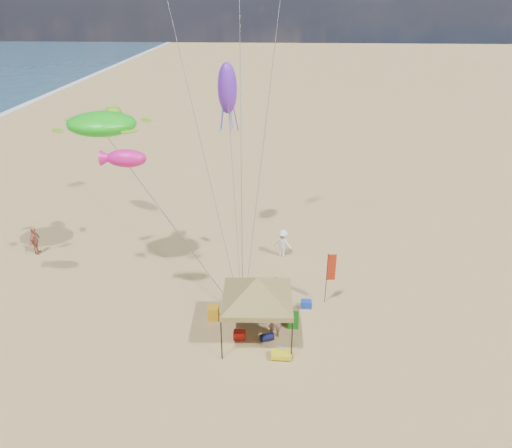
# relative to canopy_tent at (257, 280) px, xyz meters

# --- Properties ---
(ground) EXTENTS (280.00, 280.00, 0.00)m
(ground) POSITION_rel_canopy_tent_xyz_m (-0.25, 0.65, -3.10)
(ground) COLOR tan
(ground) RESTS_ON ground
(canopy_tent) EXTENTS (6.03, 6.03, 3.72)m
(canopy_tent) POSITION_rel_canopy_tent_xyz_m (0.00, 0.00, 0.00)
(canopy_tent) COLOR black
(canopy_tent) RESTS_ON ground
(feather_flag) EXTENTS (0.44, 0.07, 2.89)m
(feather_flag) POSITION_rel_canopy_tent_xyz_m (3.46, 2.87, -1.16)
(feather_flag) COLOR black
(feather_flag) RESTS_ON ground
(cooler_red) EXTENTS (0.54, 0.38, 0.38)m
(cooler_red) POSITION_rel_canopy_tent_xyz_m (-0.80, -0.16, -2.91)
(cooler_red) COLOR red
(cooler_red) RESTS_ON ground
(cooler_blue) EXTENTS (0.54, 0.38, 0.38)m
(cooler_blue) POSITION_rel_canopy_tent_xyz_m (2.35, 2.42, -2.91)
(cooler_blue) COLOR #1537AE
(cooler_blue) RESTS_ON ground
(bag_navy) EXTENTS (0.69, 0.54, 0.36)m
(bag_navy) POSITION_rel_canopy_tent_xyz_m (0.46, -0.23, -2.92)
(bag_navy) COLOR black
(bag_navy) RESTS_ON ground
(bag_orange) EXTENTS (0.54, 0.69, 0.36)m
(bag_orange) POSITION_rel_canopy_tent_xyz_m (-1.05, 3.54, -2.92)
(bag_orange) COLOR orange
(bag_orange) RESTS_ON ground
(chair_green) EXTENTS (0.50, 0.50, 0.70)m
(chair_green) POSITION_rel_canopy_tent_xyz_m (1.66, 0.87, -2.75)
(chair_green) COLOR #197C16
(chair_green) RESTS_ON ground
(chair_yellow) EXTENTS (0.50, 0.50, 0.70)m
(chair_yellow) POSITION_rel_canopy_tent_xyz_m (-2.18, 1.22, -2.75)
(chair_yellow) COLOR yellow
(chair_yellow) RESTS_ON ground
(crate_grey) EXTENTS (0.34, 0.30, 0.28)m
(crate_grey) POSITION_rel_canopy_tent_xyz_m (1.13, -1.04, -2.96)
(crate_grey) COLOR slate
(crate_grey) RESTS_ON ground
(beach_cart) EXTENTS (0.90, 0.50, 0.24)m
(beach_cart) POSITION_rel_canopy_tent_xyz_m (1.12, -1.37, -2.90)
(beach_cart) COLOR gold
(beach_cart) RESTS_ON ground
(person_near_a) EXTENTS (0.72, 0.56, 1.76)m
(person_near_a) POSITION_rel_canopy_tent_xyz_m (0.80, 0.09, -2.22)
(person_near_a) COLOR #A1735C
(person_near_a) RESTS_ON ground
(person_near_b) EXTENTS (1.00, 0.82, 1.89)m
(person_near_b) POSITION_rel_canopy_tent_xyz_m (0.79, 2.06, -2.15)
(person_near_b) COLOR #3B3F51
(person_near_b) RESTS_ON ground
(person_near_c) EXTENTS (1.27, 0.98, 1.73)m
(person_near_c) POSITION_rel_canopy_tent_xyz_m (1.13, 7.55, -2.23)
(person_near_c) COLOR white
(person_near_c) RESTS_ON ground
(person_far_a) EXTENTS (0.47, 1.02, 1.71)m
(person_far_a) POSITION_rel_canopy_tent_xyz_m (-13.74, 7.06, -2.24)
(person_far_a) COLOR #B56145
(person_far_a) RESTS_ON ground
(turtle_kite) EXTENTS (3.64, 3.05, 1.12)m
(turtle_kite) POSITION_rel_canopy_tent_xyz_m (-7.79, 4.91, 5.48)
(turtle_kite) COLOR #1BD119
(turtle_kite) RESTS_ON ground
(fish_kite) EXTENTS (1.89, 1.23, 0.78)m
(fish_kite) POSITION_rel_canopy_tent_xyz_m (-5.72, 1.84, 4.78)
(fish_kite) COLOR #EA1588
(fish_kite) RESTS_ON ground
(squid_kite) EXTENTS (1.45, 1.45, 2.86)m
(squid_kite) POSITION_rel_canopy_tent_xyz_m (-2.20, 9.84, 6.33)
(squid_kite) COLOR #6C25D8
(squid_kite) RESTS_ON ground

